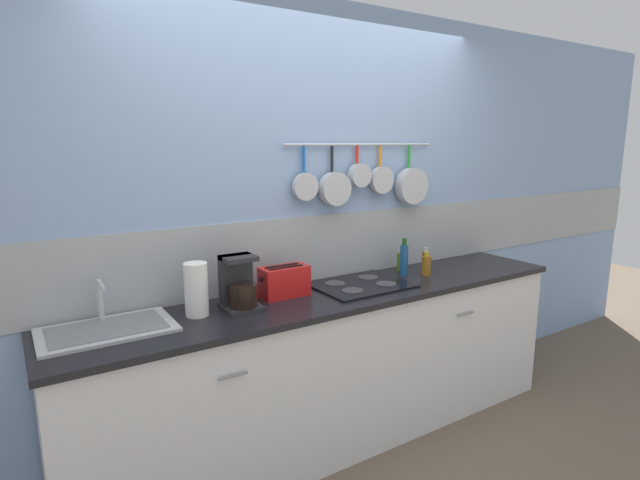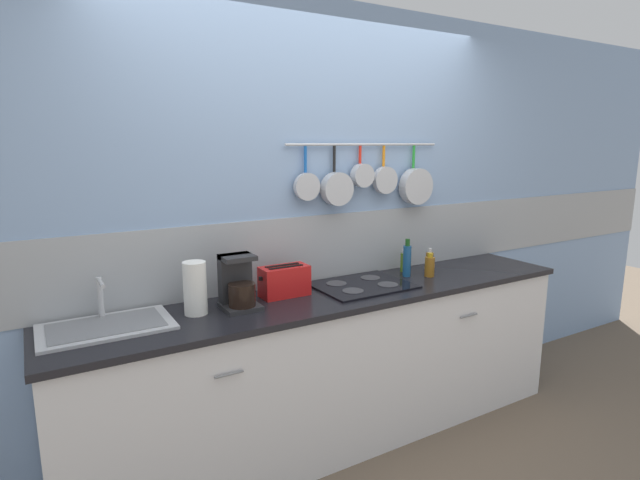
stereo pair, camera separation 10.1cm
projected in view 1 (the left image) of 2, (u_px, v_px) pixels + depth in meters
ground_plane at (337, 438)px, 3.05m from camera, size 12.00×12.00×0.00m
wall_back at (310, 225)px, 3.07m from camera, size 7.20×0.15×2.60m
cabinet_base at (338, 370)px, 2.97m from camera, size 3.10×0.54×0.89m
countertop at (338, 296)px, 2.88m from camera, size 3.14×0.56×0.03m
sink_basin at (107, 328)px, 2.29m from camera, size 0.59×0.37×0.21m
paper_towel_roll at (196, 289)px, 2.47m from camera, size 0.12×0.12×0.27m
coffee_maker at (239, 287)px, 2.58m from camera, size 0.19×0.20×0.28m
toaster at (284, 281)px, 2.79m from camera, size 0.29×0.13×0.17m
cooktop at (361, 285)px, 3.01m from camera, size 0.56×0.44×0.01m
bottle_sesame_oil at (404, 259)px, 3.22m from camera, size 0.05×0.05×0.25m
bottle_hot_sauce at (400, 261)px, 3.35m from camera, size 0.04×0.04×0.15m
bottle_olive_oil at (426, 265)px, 3.24m from camera, size 0.06×0.06×0.15m
bottle_vinegar at (426, 261)px, 3.33m from camera, size 0.05×0.05×0.16m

